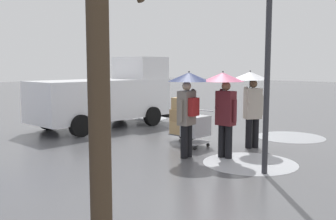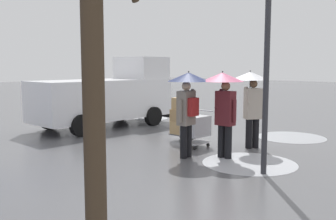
# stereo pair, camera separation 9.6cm
# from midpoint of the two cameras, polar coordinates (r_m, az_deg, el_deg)

# --- Properties ---
(ground_plane) EXTENTS (90.00, 90.00, 0.00)m
(ground_plane) POSITION_cam_midpoint_polar(r_m,az_deg,el_deg) (12.06, 4.99, -4.32)
(ground_plane) COLOR #5B5B5E
(slush_patch_near_cluster) EXTENTS (2.14, 2.14, 0.01)m
(slush_patch_near_cluster) POSITION_cam_midpoint_polar(r_m,az_deg,el_deg) (12.97, 17.40, -3.81)
(slush_patch_near_cluster) COLOR #999BA0
(slush_patch_near_cluster) RESTS_ON ground
(slush_patch_under_van) EXTENTS (2.20, 2.20, 0.01)m
(slush_patch_under_van) POSITION_cam_midpoint_polar(r_m,az_deg,el_deg) (9.35, 11.69, -7.64)
(slush_patch_under_van) COLOR #ADAFB5
(slush_patch_under_van) RESTS_ON ground
(slush_patch_mid_street) EXTENTS (1.49, 1.49, 0.01)m
(slush_patch_mid_street) POSITION_cam_midpoint_polar(r_m,az_deg,el_deg) (16.74, -2.94, -1.22)
(slush_patch_mid_street) COLOR #ADAFB5
(slush_patch_mid_street) RESTS_ON ground
(cargo_van_parked_right) EXTENTS (2.26, 5.37, 2.60)m
(cargo_van_parked_right) POSITION_cam_midpoint_polar(r_m,az_deg,el_deg) (14.47, -9.09, 2.16)
(cargo_van_parked_right) COLOR white
(cargo_van_parked_right) RESTS_ON ground
(shopping_cart_vendor) EXTENTS (0.58, 0.82, 1.04)m
(shopping_cart_vendor) POSITION_cam_midpoint_polar(r_m,az_deg,el_deg) (10.79, 3.85, -2.55)
(shopping_cart_vendor) COLOR #B2B2B7
(shopping_cart_vendor) RESTS_ON ground
(hand_dolly_boxes) EXTENTS (0.53, 0.71, 1.32)m
(hand_dolly_boxes) POSITION_cam_midpoint_polar(r_m,az_deg,el_deg) (11.68, 1.70, -1.12)
(hand_dolly_boxes) COLOR #515156
(hand_dolly_boxes) RESTS_ON ground
(pedestrian_pink_side) EXTENTS (1.04, 1.04, 2.15)m
(pedestrian_pink_side) POSITION_cam_midpoint_polar(r_m,az_deg,el_deg) (9.55, 7.98, 2.35)
(pedestrian_pink_side) COLOR black
(pedestrian_pink_side) RESTS_ON ground
(pedestrian_black_side) EXTENTS (1.04, 1.04, 2.15)m
(pedestrian_black_side) POSITION_cam_midpoint_polar(r_m,az_deg,el_deg) (9.51, 2.71, 2.30)
(pedestrian_black_side) COLOR black
(pedestrian_black_side) RESTS_ON ground
(pedestrian_white_side) EXTENTS (1.04, 1.04, 2.15)m
(pedestrian_white_side) POSITION_cam_midpoint_polar(r_m,az_deg,el_deg) (10.80, 11.92, 2.68)
(pedestrian_white_side) COLOR black
(pedestrian_white_side) RESTS_ON ground
(bare_tree_near) EXTENTS (1.03, 0.81, 4.56)m
(bare_tree_near) POSITION_cam_midpoint_polar(r_m,az_deg,el_deg) (4.16, -10.60, 4.14)
(bare_tree_near) COLOR #423323
(bare_tree_near) RESTS_ON ground
(street_lamp) EXTENTS (0.28, 0.28, 3.86)m
(street_lamp) POSITION_cam_midpoint_polar(r_m,az_deg,el_deg) (8.23, 14.16, 7.02)
(street_lamp) COLOR #2D2D33
(street_lamp) RESTS_ON ground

